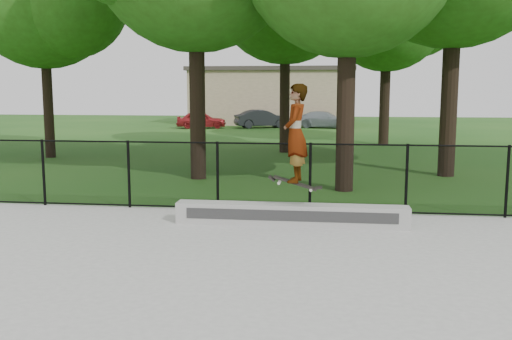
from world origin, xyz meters
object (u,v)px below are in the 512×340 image
object	(u,v)px
car_c	(325,120)
skater_airborne	(296,135)
grind_ledge	(291,215)
car_b	(262,119)
car_a	(201,120)

from	to	relation	value
car_c	skater_airborne	distance (m)	28.91
grind_ledge	skater_airborne	size ratio (longest dim) A/B	2.21
grind_ledge	car_c	size ratio (longest dim) A/B	1.25
skater_airborne	car_b	bearing A→B (deg)	97.92
car_b	skater_airborne	world-z (taller)	skater_airborne
car_a	skater_airborne	world-z (taller)	skater_airborne
car_a	car_c	world-z (taller)	car_a
grind_ledge	skater_airborne	bearing A→B (deg)	-66.76
car_a	skater_airborne	bearing A→B (deg)	-175.96
car_a	car_c	size ratio (longest dim) A/B	0.93
grind_ledge	car_a	bearing A→B (deg)	106.25
car_c	skater_airborne	size ratio (longest dim) A/B	1.77
grind_ledge	skater_airborne	distance (m)	1.58
grind_ledge	car_c	bearing A→B (deg)	89.24
car_c	car_a	bearing A→B (deg)	109.47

